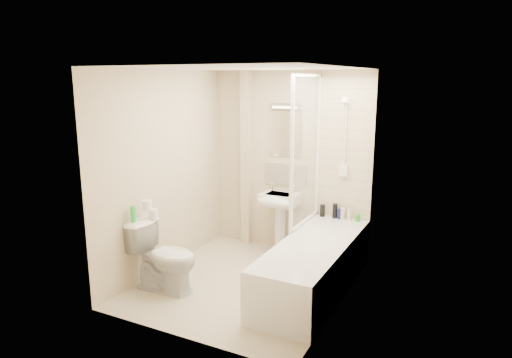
% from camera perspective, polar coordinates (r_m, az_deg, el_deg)
% --- Properties ---
extents(floor, '(2.50, 2.50, 0.00)m').
position_cam_1_polar(floor, '(5.36, -1.29, -12.86)').
color(floor, beige).
rests_on(floor, ground).
extents(wall_back, '(2.20, 0.02, 2.40)m').
position_cam_1_polar(wall_back, '(6.08, 4.22, 2.06)').
color(wall_back, beige).
rests_on(wall_back, ground).
extents(wall_left, '(0.02, 2.50, 2.40)m').
position_cam_1_polar(wall_left, '(5.56, -11.39, 0.88)').
color(wall_left, beige).
rests_on(wall_left, ground).
extents(wall_right, '(0.02, 2.50, 2.40)m').
position_cam_1_polar(wall_right, '(4.57, 10.90, -1.62)').
color(wall_right, beige).
rests_on(wall_right, ground).
extents(ceiling, '(2.20, 2.50, 0.02)m').
position_cam_1_polar(ceiling, '(4.85, -1.44, 13.72)').
color(ceiling, white).
rests_on(ceiling, wall_back).
extents(tile_back, '(0.70, 0.01, 1.75)m').
position_cam_1_polar(tile_back, '(5.79, 11.09, 3.59)').
color(tile_back, beige).
rests_on(tile_back, wall_back).
extents(tile_right, '(0.01, 2.10, 1.75)m').
position_cam_1_polar(tile_right, '(4.71, 11.55, 1.58)').
color(tile_right, beige).
rests_on(tile_right, wall_right).
extents(pipe_boxing, '(0.12, 0.12, 2.40)m').
position_cam_1_polar(pipe_boxing, '(6.29, -1.21, 2.44)').
color(pipe_boxing, beige).
rests_on(pipe_boxing, ground).
extents(splashback, '(0.60, 0.02, 0.30)m').
position_cam_1_polar(splashback, '(6.12, 3.70, 0.52)').
color(splashback, beige).
rests_on(splashback, wall_back).
extents(mirror, '(0.46, 0.01, 0.60)m').
position_cam_1_polar(mirror, '(6.03, 3.77, 5.64)').
color(mirror, white).
rests_on(mirror, wall_back).
extents(strip_light, '(0.42, 0.07, 0.07)m').
position_cam_1_polar(strip_light, '(5.98, 3.73, 9.14)').
color(strip_light, silver).
rests_on(strip_light, wall_back).
extents(bathtub, '(0.70, 2.10, 0.55)m').
position_cam_1_polar(bathtub, '(5.14, 7.30, -10.61)').
color(bathtub, white).
rests_on(bathtub, ground).
extents(shower_screen, '(0.04, 0.92, 1.80)m').
position_cam_1_polar(shower_screen, '(5.48, 6.30, 3.52)').
color(shower_screen, white).
rests_on(shower_screen, bathtub).
extents(shower_fixture, '(0.10, 0.16, 0.99)m').
position_cam_1_polar(shower_fixture, '(5.73, 11.00, 4.73)').
color(shower_fixture, white).
rests_on(shower_fixture, wall_back).
extents(pedestal_sink, '(0.48, 0.46, 0.93)m').
position_cam_1_polar(pedestal_sink, '(6.01, 2.80, -3.43)').
color(pedestal_sink, white).
rests_on(pedestal_sink, ground).
extents(bottle_black_a, '(0.07, 0.07, 0.16)m').
position_cam_1_polar(bottle_black_a, '(5.96, 8.30, -3.92)').
color(bottle_black_a, black).
rests_on(bottle_black_a, bathtub).
extents(bottle_black_b, '(0.06, 0.06, 0.19)m').
position_cam_1_polar(bottle_black_b, '(5.90, 9.83, -3.96)').
color(bottle_black_b, black).
rests_on(bottle_black_b, bathtub).
extents(bottle_blue, '(0.06, 0.06, 0.13)m').
position_cam_1_polar(bottle_blue, '(5.89, 10.40, -4.31)').
color(bottle_blue, navy).
rests_on(bottle_blue, bathtub).
extents(bottle_cream, '(0.06, 0.06, 0.15)m').
position_cam_1_polar(bottle_cream, '(5.88, 10.80, -4.25)').
color(bottle_cream, beige).
rests_on(bottle_cream, bathtub).
extents(bottle_white_b, '(0.05, 0.05, 0.14)m').
position_cam_1_polar(bottle_white_b, '(5.86, 11.59, -4.39)').
color(bottle_white_b, silver).
rests_on(bottle_white_b, bathtub).
extents(bottle_green, '(0.06, 0.06, 0.09)m').
position_cam_1_polar(bottle_green, '(5.84, 12.60, -4.77)').
color(bottle_green, green).
rests_on(bottle_green, bathtub).
extents(toilet, '(0.46, 0.78, 0.77)m').
position_cam_1_polar(toilet, '(5.16, -11.36, -9.47)').
color(toilet, white).
rests_on(toilet, ground).
extents(toilet_roll_lower, '(0.10, 0.10, 0.10)m').
position_cam_1_polar(toilet_roll_lower, '(5.22, -12.71, -4.22)').
color(toilet_roll_lower, white).
rests_on(toilet_roll_lower, toilet).
extents(toilet_roll_upper, '(0.11, 0.11, 0.11)m').
position_cam_1_polar(toilet_roll_upper, '(5.19, -13.47, -3.19)').
color(toilet_roll_upper, white).
rests_on(toilet_roll_upper, toilet_roll_lower).
extents(green_bottle, '(0.06, 0.06, 0.18)m').
position_cam_1_polar(green_bottle, '(5.11, -15.09, -4.27)').
color(green_bottle, green).
rests_on(green_bottle, toilet).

